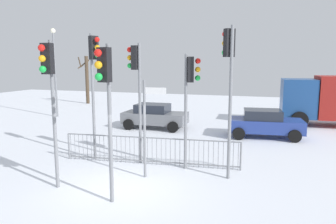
{
  "coord_description": "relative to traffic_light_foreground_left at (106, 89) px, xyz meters",
  "views": [
    {
      "loc": [
        4.36,
        -8.38,
        3.87
      ],
      "look_at": [
        0.49,
        3.26,
        1.98
      ],
      "focal_mm": 33.77,
      "sensor_mm": 36.0,
      "label": 1
    }
  ],
  "objects": [
    {
      "name": "car_grey_mid",
      "position": [
        -2.48,
        10.08,
        -2.45
      ],
      "size": [
        3.85,
        2.03,
        1.47
      ],
      "rotation": [
        0.0,
        0.0,
        0.03
      ],
      "color": "slate",
      "rests_on": "ground"
    },
    {
      "name": "traffic_light_mid_left",
      "position": [
        -2.11,
        0.4,
        0.12
      ],
      "size": [
        0.33,
        0.57,
        4.55
      ],
      "rotation": [
        0.0,
        0.0,
        3.21
      ],
      "color": "slate",
      "rests_on": "ground"
    },
    {
      "name": "bare_tree_left",
      "position": [
        -12.93,
        19.18,
        -0.77
      ],
      "size": [
        1.12,
        1.81,
        4.56
      ],
      "color": "#473828",
      "rests_on": "ground"
    },
    {
      "name": "traffic_light_foreground_right",
      "position": [
        2.79,
        3.12,
        0.49
      ],
      "size": [
        0.46,
        0.48,
        5.07
      ],
      "rotation": [
        0.0,
        0.0,
        0.72
      ],
      "color": "slate",
      "rests_on": "ground"
    },
    {
      "name": "traffic_light_mid_right",
      "position": [
        -0.76,
        3.68,
        0.18
      ],
      "size": [
        0.57,
        0.34,
        4.63
      ],
      "rotation": [
        0.0,
        0.0,
        1.49
      ],
      "color": "slate",
      "rests_on": "ground"
    },
    {
      "name": "ground_plane",
      "position": [
        -0.17,
        1.01,
        -3.21
      ],
      "size": [
        60.0,
        60.0,
        0.0
      ],
      "primitive_type": "plane",
      "color": "white"
    },
    {
      "name": "direction_sign_post",
      "position": [
        0.22,
        2.25,
        -1.35
      ],
      "size": [
        0.79,
        0.12,
        3.33
      ],
      "rotation": [
        0.0,
        0.0,
        0.08
      ],
      "color": "slate",
      "rests_on": "ground"
    },
    {
      "name": "traffic_light_rear_right",
      "position": [
        -2.48,
        3.52,
        0.45
      ],
      "size": [
        0.53,
        0.4,
        5.02
      ],
      "rotation": [
        0.0,
        0.0,
        4.27
      ],
      "color": "slate",
      "rests_on": "ground"
    },
    {
      "name": "street_lamp",
      "position": [
        -10.76,
        11.79,
        0.69
      ],
      "size": [
        0.36,
        0.36,
        6.32
      ],
      "color": "slate",
      "rests_on": "ground"
    },
    {
      "name": "car_blue_far",
      "position": [
        3.85,
        9.72,
        -2.45
      ],
      "size": [
        3.97,
        2.29,
        1.47
      ],
      "rotation": [
        0.0,
        0.0,
        0.11
      ],
      "color": "navy",
      "rests_on": "ground"
    },
    {
      "name": "traffic_light_foreground_left",
      "position": [
        0.0,
        0.0,
        0.0
      ],
      "size": [
        0.35,
        0.57,
        4.38
      ],
      "rotation": [
        0.0,
        0.0,
        3.01
      ],
      "color": "slate",
      "rests_on": "ground"
    },
    {
      "name": "traffic_light_rear_left",
      "position": [
        1.37,
        3.59,
        -0.13
      ],
      "size": [
        0.56,
        0.36,
        4.2
      ],
      "rotation": [
        0.0,
        0.0,
        4.96
      ],
      "color": "slate",
      "rests_on": "ground"
    },
    {
      "name": "pedestrian_guard_railing",
      "position": [
        -0.2,
        3.59,
        -2.66
      ],
      "size": [
        6.86,
        0.83,
        1.07
      ],
      "rotation": [
        0.0,
        0.0,
        0.11
      ],
      "color": "slate",
      "rests_on": "ground"
    }
  ]
}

